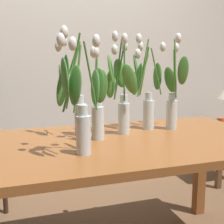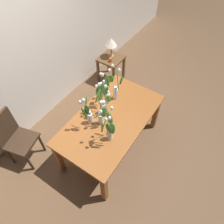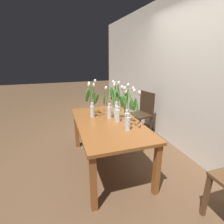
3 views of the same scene
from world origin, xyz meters
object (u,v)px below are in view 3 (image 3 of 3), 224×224
at_px(tulip_vase_1, 128,109).
at_px(tulip_vase_2, 92,102).
at_px(tulip_vase_0, 108,107).
at_px(tulip_vase_3, 115,104).
at_px(tulip_vase_4, 118,106).
at_px(tulip_vase_5, 129,117).
at_px(dining_chair, 143,111).
at_px(dining_table, 108,128).

height_order(tulip_vase_1, tulip_vase_2, same).
height_order(tulip_vase_0, tulip_vase_1, tulip_vase_1).
height_order(tulip_vase_0, tulip_vase_3, tulip_vase_3).
bearing_deg(tulip_vase_4, tulip_vase_0, -148.18).
bearing_deg(tulip_vase_2, tulip_vase_5, 26.81).
bearing_deg(tulip_vase_0, tulip_vase_1, 26.50).
height_order(tulip_vase_0, tulip_vase_4, tulip_vase_4).
bearing_deg(tulip_vase_1, tulip_vase_5, -19.66).
relative_size(tulip_vase_5, dining_chair, 0.62).
relative_size(tulip_vase_3, tulip_vase_5, 0.96).
distance_m(dining_table, tulip_vase_0, 0.31).
xyz_separation_m(tulip_vase_3, dining_chair, (-0.65, 0.86, -0.41)).
relative_size(tulip_vase_0, tulip_vase_5, 0.86).
xyz_separation_m(dining_table, tulip_vase_0, (-0.15, 0.04, 0.27)).
distance_m(tulip_vase_0, tulip_vase_4, 0.21).
bearing_deg(tulip_vase_2, tulip_vase_3, 81.48).
xyz_separation_m(dining_table, tulip_vase_1, (0.21, 0.22, 0.32)).
bearing_deg(tulip_vase_4, dining_chair, 135.41).
relative_size(tulip_vase_4, dining_chair, 0.63).
bearing_deg(tulip_vase_3, tulip_vase_5, -1.88).
bearing_deg(tulip_vase_0, tulip_vase_2, -124.55).
relative_size(tulip_vase_2, tulip_vase_4, 0.99).
bearing_deg(tulip_vase_4, tulip_vase_2, -134.72).
bearing_deg(tulip_vase_3, tulip_vase_0, -56.15).
distance_m(tulip_vase_3, dining_chair, 1.15).
relative_size(tulip_vase_0, tulip_vase_2, 0.85).
distance_m(dining_table, tulip_vase_1, 0.44).
xyz_separation_m(tulip_vase_0, dining_chair, (-0.74, 1.00, -0.39)).
distance_m(dining_table, tulip_vase_3, 0.42).
distance_m(tulip_vase_1, tulip_vase_3, 0.45).
relative_size(tulip_vase_0, tulip_vase_4, 0.85).
bearing_deg(dining_table, tulip_vase_3, 143.13).
relative_size(tulip_vase_2, dining_chair, 0.62).
distance_m(tulip_vase_4, tulip_vase_5, 0.35).
height_order(tulip_vase_5, dining_chair, tulip_vase_5).
bearing_deg(dining_table, tulip_vase_0, 164.05).
bearing_deg(tulip_vase_2, dining_chair, 116.07).
relative_size(dining_table, tulip_vase_2, 2.75).
height_order(tulip_vase_1, tulip_vase_5, tulip_vase_1).
distance_m(tulip_vase_2, tulip_vase_5, 0.74).
height_order(tulip_vase_3, dining_chair, tulip_vase_3).
distance_m(tulip_vase_2, dining_chair, 1.43).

